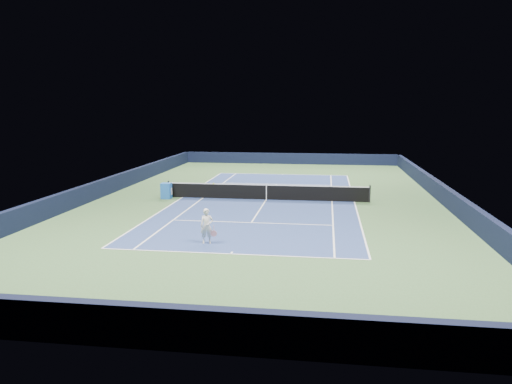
# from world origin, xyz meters

# --- Properties ---
(ground) EXTENTS (40.00, 40.00, 0.00)m
(ground) POSITION_xyz_m (0.00, 0.00, 0.00)
(ground) COLOR #375830
(ground) RESTS_ON ground
(wall_far) EXTENTS (22.00, 0.35, 1.10)m
(wall_far) POSITION_xyz_m (0.00, 19.82, 0.55)
(wall_far) COLOR black
(wall_far) RESTS_ON ground
(wall_near) EXTENTS (22.00, 0.35, 1.10)m
(wall_near) POSITION_xyz_m (0.00, -19.82, 0.55)
(wall_near) COLOR black
(wall_near) RESTS_ON ground
(wall_right) EXTENTS (0.35, 40.00, 1.10)m
(wall_right) POSITION_xyz_m (10.82, 0.00, 0.55)
(wall_right) COLOR black
(wall_right) RESTS_ON ground
(wall_left) EXTENTS (0.35, 40.00, 1.10)m
(wall_left) POSITION_xyz_m (-10.82, 0.00, 0.55)
(wall_left) COLOR black
(wall_left) RESTS_ON ground
(court_surface) EXTENTS (10.97, 23.77, 0.01)m
(court_surface) POSITION_xyz_m (0.00, 0.00, 0.00)
(court_surface) COLOR navy
(court_surface) RESTS_ON ground
(baseline_far) EXTENTS (10.97, 0.08, 0.00)m
(baseline_far) POSITION_xyz_m (0.00, 11.88, 0.01)
(baseline_far) COLOR white
(baseline_far) RESTS_ON ground
(baseline_near) EXTENTS (10.97, 0.08, 0.00)m
(baseline_near) POSITION_xyz_m (0.00, -11.88, 0.01)
(baseline_near) COLOR white
(baseline_near) RESTS_ON ground
(sideline_doubles_right) EXTENTS (0.08, 23.77, 0.00)m
(sideline_doubles_right) POSITION_xyz_m (5.49, 0.00, 0.01)
(sideline_doubles_right) COLOR white
(sideline_doubles_right) RESTS_ON ground
(sideline_doubles_left) EXTENTS (0.08, 23.77, 0.00)m
(sideline_doubles_left) POSITION_xyz_m (-5.49, 0.00, 0.01)
(sideline_doubles_left) COLOR white
(sideline_doubles_left) RESTS_ON ground
(sideline_singles_right) EXTENTS (0.08, 23.77, 0.00)m
(sideline_singles_right) POSITION_xyz_m (4.12, 0.00, 0.01)
(sideline_singles_right) COLOR white
(sideline_singles_right) RESTS_ON ground
(sideline_singles_left) EXTENTS (0.08, 23.77, 0.00)m
(sideline_singles_left) POSITION_xyz_m (-4.12, 0.00, 0.01)
(sideline_singles_left) COLOR white
(sideline_singles_left) RESTS_ON ground
(service_line_far) EXTENTS (8.23, 0.08, 0.00)m
(service_line_far) POSITION_xyz_m (0.00, 6.40, 0.01)
(service_line_far) COLOR white
(service_line_far) RESTS_ON ground
(service_line_near) EXTENTS (8.23, 0.08, 0.00)m
(service_line_near) POSITION_xyz_m (0.00, -6.40, 0.01)
(service_line_near) COLOR white
(service_line_near) RESTS_ON ground
(center_service_line) EXTENTS (0.08, 12.80, 0.00)m
(center_service_line) POSITION_xyz_m (0.00, 0.00, 0.01)
(center_service_line) COLOR white
(center_service_line) RESTS_ON ground
(center_mark_far) EXTENTS (0.08, 0.30, 0.00)m
(center_mark_far) POSITION_xyz_m (0.00, 11.73, 0.01)
(center_mark_far) COLOR white
(center_mark_far) RESTS_ON ground
(center_mark_near) EXTENTS (0.08, 0.30, 0.00)m
(center_mark_near) POSITION_xyz_m (0.00, -11.73, 0.01)
(center_mark_near) COLOR white
(center_mark_near) RESTS_ON ground
(tennis_net) EXTENTS (12.90, 0.10, 1.07)m
(tennis_net) POSITION_xyz_m (0.00, 0.00, 0.50)
(tennis_net) COLOR black
(tennis_net) RESTS_ON ground
(sponsor_cube) EXTENTS (0.63, 0.56, 1.00)m
(sponsor_cube) POSITION_xyz_m (-6.40, -0.51, 0.50)
(sponsor_cube) COLOR blue
(sponsor_cube) RESTS_ON ground
(tennis_player) EXTENTS (0.77, 1.29, 2.49)m
(tennis_player) POSITION_xyz_m (-1.32, -10.46, 0.77)
(tennis_player) COLOR silver
(tennis_player) RESTS_ON ground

